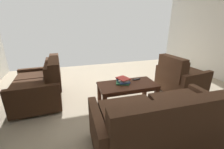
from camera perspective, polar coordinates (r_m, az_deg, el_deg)
ground_plane at (r=3.18m, az=4.94°, el=-9.96°), size 5.96×5.61×0.01m
sofa_main at (r=2.09m, az=18.11°, el=-16.80°), size 1.73×0.84×0.83m
loveseat_near at (r=3.31m, az=-25.19°, el=-3.64°), size 0.92×1.22×0.88m
coffee_table at (r=2.92m, az=5.86°, el=-4.84°), size 1.10×0.55×0.43m
armchair_side at (r=3.68m, az=24.25°, el=-1.16°), size 0.92×0.94×0.87m
book_stack at (r=2.91m, az=4.16°, el=-2.33°), size 0.31×0.31×0.10m
tv_remote at (r=3.11m, az=9.23°, el=-1.81°), size 0.17×0.07×0.02m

